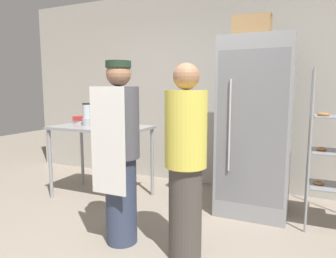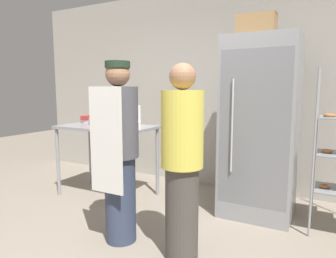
% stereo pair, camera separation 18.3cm
% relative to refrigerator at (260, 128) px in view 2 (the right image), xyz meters
% --- Properties ---
extents(back_wall, '(6.40, 0.12, 2.84)m').
position_rel_refrigerator_xyz_m(back_wall, '(-0.78, 0.79, 0.44)').
color(back_wall, '#ADA89E').
rests_on(back_wall, ground_plane).
extents(refrigerator, '(0.77, 0.77, 1.96)m').
position_rel_refrigerator_xyz_m(refrigerator, '(0.00, 0.00, 0.00)').
color(refrigerator, gray).
rests_on(refrigerator, ground_plane).
extents(prep_counter, '(1.24, 0.70, 0.93)m').
position_rel_refrigerator_xyz_m(prep_counter, '(-1.88, -0.35, -0.15)').
color(prep_counter, gray).
rests_on(prep_counter, ground_plane).
extents(donut_box, '(0.24, 0.23, 0.27)m').
position_rel_refrigerator_xyz_m(donut_box, '(-1.59, -0.27, 0.00)').
color(donut_box, white).
rests_on(donut_box, prep_counter).
extents(blender_pitcher, '(0.13, 0.13, 0.29)m').
position_rel_refrigerator_xyz_m(blender_pitcher, '(-2.08, -0.36, 0.08)').
color(blender_pitcher, '#99999E').
rests_on(blender_pitcher, prep_counter).
extents(binder_stack, '(0.31, 0.26, 0.10)m').
position_rel_refrigerator_xyz_m(binder_stack, '(-2.27, -0.14, 0.00)').
color(binder_stack, silver).
rests_on(binder_stack, prep_counter).
extents(cardboard_storage_box, '(0.39, 0.31, 0.24)m').
position_rel_refrigerator_xyz_m(cardboard_storage_box, '(-0.07, -0.05, 1.09)').
color(cardboard_storage_box, '#937047').
rests_on(cardboard_storage_box, refrigerator).
extents(person_baker, '(0.35, 0.37, 1.65)m').
position_rel_refrigerator_xyz_m(person_baker, '(-1.00, -1.26, -0.12)').
color(person_baker, '#333D56').
rests_on(person_baker, ground_plane).
extents(person_customer, '(0.34, 0.34, 1.61)m').
position_rel_refrigerator_xyz_m(person_customer, '(-0.37, -1.25, -0.16)').
color(person_customer, '#47423D').
rests_on(person_customer, ground_plane).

